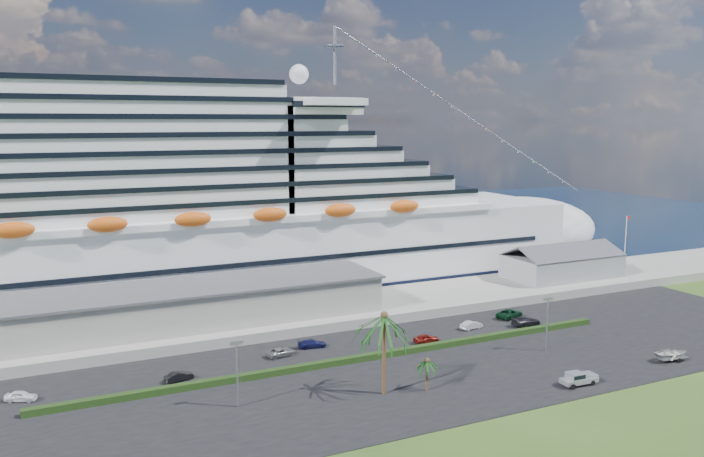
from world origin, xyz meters
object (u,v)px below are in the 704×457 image
pickup_truck (578,378)px  parked_car_3 (312,344)px  cruise_ship (188,214)px  boat_trailer (672,354)px

pickup_truck → parked_car_3: bearing=131.8°
cruise_ship → boat_trailer: bearing=-50.8°
parked_car_3 → pickup_truck: bearing=-130.0°
parked_car_3 → boat_trailer: boat_trailer is taller
parked_car_3 → pickup_truck: 39.10m
cruise_ship → pickup_truck: size_ratio=36.62×
boat_trailer → pickup_truck: bearing=-176.5°
parked_car_3 → boat_trailer: bearing=-113.7°
cruise_ship → parked_car_3: 43.65m
cruise_ship → boat_trailer: 88.35m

